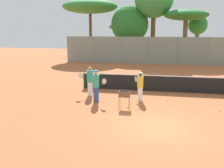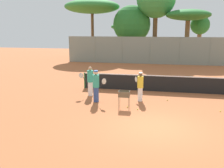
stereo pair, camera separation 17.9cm
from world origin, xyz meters
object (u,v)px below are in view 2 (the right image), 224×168
Objects in this scene: player_yellow_shirt at (90,81)px; ball_cart at (124,95)px; player_white_outfit at (96,86)px; player_red_cap at (140,86)px; tennis_net at (161,83)px.

player_yellow_shirt reaches higher than ball_cart.
player_white_outfit is 1.96× the size of ball_cart.
player_red_cap is 1.69m from ball_cart.
player_yellow_shirt is at bearing 139.18° from ball_cart.
player_white_outfit is 1.47m from player_yellow_shirt.
player_yellow_shirt is at bearing 140.62° from player_white_outfit.
player_white_outfit reaches higher than player_red_cap.
player_red_cap is 3.16m from player_yellow_shirt.
player_yellow_shirt is 3.26m from ball_cart.
player_yellow_shirt reaches higher than player_red_cap.
player_white_outfit is at bearing -137.22° from tennis_net.
tennis_net is 5.82× the size of player_yellow_shirt.
ball_cart is at bearing 126.03° from player_yellow_shirt.
tennis_net is 2.75m from player_red_cap.
player_yellow_shirt is (-3.11, 0.58, 0.07)m from player_red_cap.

